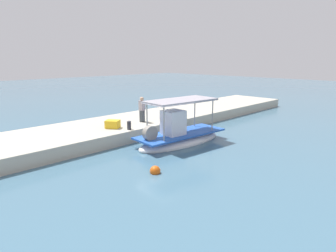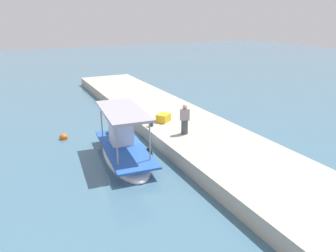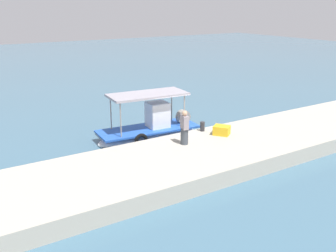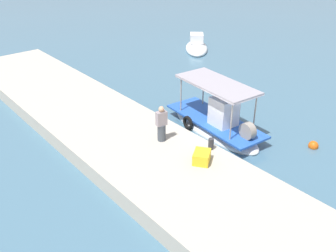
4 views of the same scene
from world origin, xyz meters
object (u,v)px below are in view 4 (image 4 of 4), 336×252
(mooring_bollard, at_px, (211,144))
(moored_boat_near, at_px, (197,47))
(marker_buoy, at_px, (313,146))
(cargo_crate, at_px, (202,157))
(main_fishing_boat, at_px, (216,123))
(fisherman_near_bollard, at_px, (162,125))

(mooring_bollard, relative_size, moored_boat_near, 0.12)
(mooring_bollard, height_order, marker_buoy, mooring_bollard)
(cargo_crate, xyz_separation_m, marker_buoy, (1.71, 5.68, -0.89))
(cargo_crate, bearing_deg, mooring_bollard, 114.60)
(main_fishing_boat, xyz_separation_m, marker_buoy, (4.04, 2.35, -0.36))
(marker_buoy, relative_size, moored_boat_near, 0.11)
(main_fishing_boat, xyz_separation_m, fisherman_near_bollard, (-0.08, -3.45, 1.04))
(mooring_bollard, distance_m, cargo_crate, 1.12)
(marker_buoy, bearing_deg, mooring_bollard, -115.00)
(mooring_bollard, xyz_separation_m, cargo_crate, (0.46, -1.01, -0.01))
(main_fishing_boat, distance_m, cargo_crate, 4.10)
(main_fishing_boat, height_order, fisherman_near_bollard, main_fishing_boat)
(fisherman_near_bollard, bearing_deg, marker_buoy, 54.62)
(main_fishing_boat, relative_size, cargo_crate, 7.53)
(marker_buoy, xyz_separation_m, moored_boat_near, (-14.78, 6.66, 0.16))
(fisherman_near_bollard, height_order, cargo_crate, fisherman_near_bollard)
(mooring_bollard, height_order, cargo_crate, mooring_bollard)
(mooring_bollard, distance_m, moored_boat_near, 16.96)
(main_fishing_boat, bearing_deg, fisherman_near_bollard, -91.29)
(moored_boat_near, bearing_deg, cargo_crate, -43.37)
(fisherman_near_bollard, relative_size, mooring_bollard, 3.31)
(main_fishing_boat, bearing_deg, marker_buoy, 30.19)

